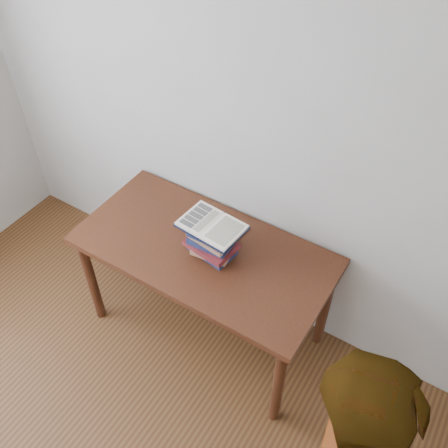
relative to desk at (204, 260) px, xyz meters
The scene contains 3 objects.
desk is the anchor object (origin of this frame).
book_stack 0.20m from the desk, ahead, with size 0.28×0.21×0.18m.
open_book 0.30m from the desk, 11.14° to the left, with size 0.34×0.25×0.03m.
Camera 1 is at (1.10, -0.09, 2.75)m, focal length 40.00 mm.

